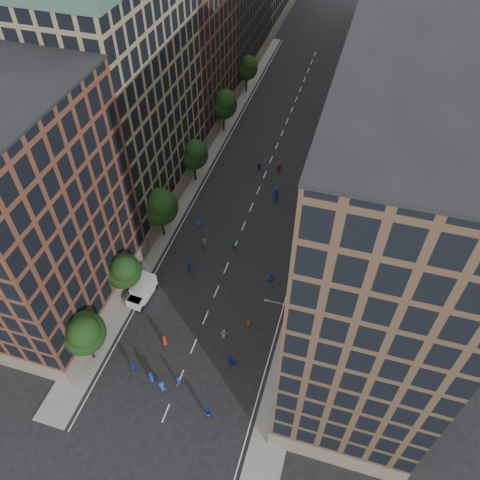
{
  "coord_description": "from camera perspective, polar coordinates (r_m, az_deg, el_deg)",
  "views": [
    {
      "loc": [
        14.41,
        -18.93,
        51.83
      ],
      "look_at": [
        0.88,
        26.56,
        2.0
      ],
      "focal_mm": 35.0,
      "sensor_mm": 36.0,
      "label": 1
    }
  ],
  "objects": [
    {
      "name": "sidewalk_right",
      "position": [
        84.25,
        11.48,
        7.44
      ],
      "size": [
        4.0,
        105.0,
        0.15
      ],
      "primitive_type": "cube",
      "color": "slate",
      "rests_on": "ground"
    },
    {
      "name": "skater_6",
      "position": [
        60.46,
        -9.17,
        -12.01
      ],
      "size": [
        0.97,
        0.75,
        1.76
      ],
      "primitive_type": "imported",
      "rotation": [
        0.0,
        0.0,
        3.38
      ],
      "color": "maroon",
      "rests_on": "ground"
    },
    {
      "name": "skater_7",
      "position": [
        61.16,
        1.04,
        -10.23
      ],
      "size": [
        0.63,
        0.49,
        1.53
      ],
      "primitive_type": "imported",
      "rotation": [
        0.0,
        0.0,
        2.9
      ],
      "color": "maroon",
      "rests_on": "ground"
    },
    {
      "name": "skater_11",
      "position": [
        67.12,
        -6.17,
        -3.33
      ],
      "size": [
        1.77,
        0.96,
        1.82
      ],
      "primitive_type": "imported",
      "rotation": [
        0.0,
        0.0,
        2.88
      ],
      "color": "navy",
      "rests_on": "ground"
    },
    {
      "name": "tree_left_2",
      "position": [
        68.68,
        -9.74,
        4.14
      ],
      "size": [
        5.6,
        5.6,
        9.45
      ],
      "color": "black",
      "rests_on": "ground"
    },
    {
      "name": "tree_right_a",
      "position": [
        81.26,
        11.66,
        10.72
      ],
      "size": [
        5.0,
        5.0,
        8.39
      ],
      "color": "black",
      "rests_on": "ground"
    },
    {
      "name": "ground",
      "position": [
        79.8,
        2.16,
        5.85
      ],
      "size": [
        240.0,
        240.0,
        0.0
      ],
      "primitive_type": "plane",
      "color": "black",
      "rests_on": "ground"
    },
    {
      "name": "cargo_van",
      "position": [
        64.89,
        -11.86,
        -6.08
      ],
      "size": [
        2.67,
        5.04,
        2.59
      ],
      "rotation": [
        0.0,
        0.0,
        -0.08
      ],
      "color": "silver",
      "rests_on": "ground"
    },
    {
      "name": "sidewalk_left",
      "position": [
        88.26,
        -4.21,
        10.36
      ],
      "size": [
        4.0,
        105.0,
        0.15
      ],
      "primitive_type": "cube",
      "color": "slate",
      "rests_on": "ground"
    },
    {
      "name": "skater_9",
      "position": [
        69.88,
        -4.28,
        -0.49
      ],
      "size": [
        1.4,
        1.04,
        1.93
      ],
      "primitive_type": "imported",
      "rotation": [
        0.0,
        0.0,
        2.86
      ],
      "color": "#3F3E43",
      "rests_on": "ground"
    },
    {
      "name": "skater_4",
      "position": [
        59.26,
        -12.91,
        -14.91
      ],
      "size": [
        1.11,
        0.6,
        1.8
      ],
      "primitive_type": "imported",
      "rotation": [
        0.0,
        0.0,
        3.31
      ],
      "color": "#1433AA",
      "rests_on": "ground"
    },
    {
      "name": "tree_right_b",
      "position": [
        98.21,
        13.47,
        17.31
      ],
      "size": [
        5.2,
        5.2,
        8.83
      ],
      "color": "black",
      "rests_on": "ground"
    },
    {
      "name": "skater_15",
      "position": [
        78.69,
        4.38,
        5.92
      ],
      "size": [
        1.29,
        0.86,
        1.85
      ],
      "primitive_type": "imported",
      "rotation": [
        0.0,
        0.0,
        3.3
      ],
      "color": "#1434A6",
      "rests_on": "ground"
    },
    {
      "name": "skater_12",
      "position": [
        65.89,
        3.78,
        -4.51
      ],
      "size": [
        0.91,
        0.76,
        1.59
      ],
      "primitive_type": "imported",
      "rotation": [
        0.0,
        0.0,
        3.53
      ],
      "color": "#122599",
      "rests_on": "ground"
    },
    {
      "name": "tree_left_1",
      "position": [
        62.16,
        -14.02,
        -3.6
      ],
      "size": [
        4.8,
        4.8,
        8.21
      ],
      "color": "black",
      "rests_on": "ground"
    },
    {
      "name": "streetlamp_near",
      "position": [
        56.13,
        5.13,
        -10.14
      ],
      "size": [
        2.64,
        0.22,
        9.06
      ],
      "color": "#595B60",
      "rests_on": "ground"
    },
    {
      "name": "bldg_left_c",
      "position": [
        92.01,
        -6.79,
        21.82
      ],
      "size": [
        14.0,
        20.0,
        28.0
      ],
      "primitive_type": "cube",
      "color": "brown",
      "rests_on": "ground"
    },
    {
      "name": "tree_left_5",
      "position": [
        104.98,
        0.87,
        20.31
      ],
      "size": [
        4.8,
        4.8,
        8.33
      ],
      "color": "black",
      "rests_on": "ground"
    },
    {
      "name": "skater_13",
      "position": [
        73.13,
        -5.01,
        1.92
      ],
      "size": [
        0.66,
        0.51,
        1.6
      ],
      "primitive_type": "imported",
      "rotation": [
        0.0,
        0.0,
        2.91
      ],
      "color": "blue",
      "rests_on": "ground"
    },
    {
      "name": "bldg_left_b",
      "position": [
        72.38,
        -13.87,
        16.29
      ],
      "size": [
        14.0,
        26.0,
        34.0
      ],
      "primitive_type": "cube",
      "color": "#847156",
      "rests_on": "ground"
    },
    {
      "name": "skater_5",
      "position": [
        58.35,
        -1.18,
        -14.43
      ],
      "size": [
        1.73,
        1.13,
        1.78
      ],
      "primitive_type": "imported",
      "rotation": [
        0.0,
        0.0,
        2.74
      ],
      "color": "#122F98",
      "rests_on": "ground"
    },
    {
      "name": "tree_left_4",
      "position": [
        91.26,
        -1.99,
        16.29
      ],
      "size": [
        5.4,
        5.4,
        9.08
      ],
      "color": "black",
      "rests_on": "ground"
    },
    {
      "name": "skater_17",
      "position": [
        83.66,
        4.78,
        8.72
      ],
      "size": [
        1.78,
        1.04,
        1.83
      ],
      "primitive_type": "imported",
      "rotation": [
        0.0,
        0.0,
        3.46
      ],
      "color": "maroon",
      "rests_on": "ground"
    },
    {
      "name": "skater_1",
      "position": [
        57.6,
        -7.54,
        -16.73
      ],
      "size": [
        0.63,
        0.47,
        1.59
      ],
      "primitive_type": "imported",
      "rotation": [
        0.0,
        0.0,
        3.3
      ],
      "color": "#1721BD",
      "rests_on": "ground"
    },
    {
      "name": "streetlamp_far",
      "position": [
        79.25,
        10.58,
        9.46
      ],
      "size": [
        2.64,
        0.22,
        9.06
      ],
      "color": "#595B60",
      "rests_on": "ground"
    },
    {
      "name": "tree_left_3",
      "position": [
        78.86,
        -5.63,
        10.46
      ],
      "size": [
        5.0,
        5.0,
        8.58
      ],
      "color": "black",
      "rests_on": "ground"
    },
    {
      "name": "tree_left_0",
      "position": [
        57.18,
        -18.54,
        -10.67
      ],
      "size": [
        5.2,
        5.2,
        8.83
      ],
      "color": "black",
      "rests_on": "ground"
    },
    {
      "name": "skater_8",
      "position": [
        60.28,
        -1.97,
        -11.41
      ],
      "size": [
        1.0,
        0.9,
        1.69
      ],
      "primitive_type": "imported",
      "rotation": [
        0.0,
        0.0,
        2.77
      ],
      "color": "beige",
      "rests_on": "ground"
    },
    {
      "name": "skater_3",
      "position": [
        57.38,
        -9.46,
        -17.27
      ],
      "size": [
        1.32,
        0.89,
        1.89
      ],
      "primitive_type": "imported",
      "rotation": [
        0.0,
        0.0,
        2.98
      ],
      "color": "#1546B2",
      "rests_on": "ground"
    },
    {
      "name": "bldg_right_b",
      "position": [
        72.32,
        18.62,
        14.71
      ],
      "size": [
        14.0,
        28.0,
        33.0
      ],
      "primitive_type": "cube",
      "color": "#5E574E",
      "rests_on": "ground"
    },
    {
      "name": "bldg_right_a",
      "position": [
        48.14,
        17.0,
        -0.87
      ],
      "size": [
        14.0,
        30.0,
        36.0
      ],
      "primitive_type": "cube",
      "color": "#4A3828",
      "rests_on": "ground"
    },
    {
      "name": "bldg_right_c",
      "position": [
        96.37,
        19.8,
        23.09
      ],
      "size": [
        14.0,
        26.0,
        35.0
      ],
      "primitive_type": "cube",
      "color": "#847156",
      "rests_on": "ground"
    },
    {
      "name": "skater_14",
      "position": [
        77.85,
        4.4,
        5.39
      ],
      "size": [
        1.09,
        0.98,
        1.84
      ],
      "primitive_type": "imported",
      "rotation": [
        0.0,
        0.0,
        3.53
      ],
      "color": "#1616B5",
      "rests_on": "ground"
    },
    {
      "name": "skater_2",
      "position": [
        55.54,
        -3.95,
        -20.33
      ],
      "size": [
        1.01,
        0.87,
        1.8
      ],
      "primitive_type": "imported",
      "rotation": [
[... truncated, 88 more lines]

